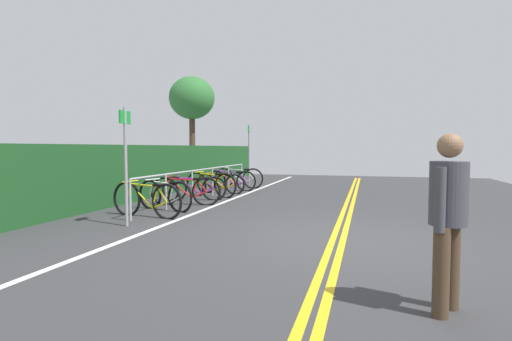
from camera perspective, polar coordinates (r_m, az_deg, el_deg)
The scene contains 18 objects.
ground_plane at distance 6.59m, azimuth 11.66°, elevation -9.82°, with size 29.40×12.06×0.05m, color #353538.
centre_line_yellow_inner at distance 6.58m, azimuth 12.37°, elevation -9.61°, with size 26.46×0.10×0.00m, color gold.
centre_line_yellow_outer at distance 6.59m, azimuth 10.96°, elevation -9.57°, with size 26.46×0.10×0.00m, color gold.
bike_lane_stripe_white at distance 7.53m, azimuth -14.12°, elevation -7.98°, with size 26.46×0.12×0.00m, color white.
bike_rack at distance 11.50m, azimuth -7.61°, elevation -0.84°, with size 7.31×0.05×0.86m.
bicycle_0 at distance 8.71m, azimuth -15.42°, elevation -4.04°, with size 0.50×1.83×0.78m.
bicycle_1 at distance 9.51m, azimuth -12.93°, elevation -3.49°, with size 0.60×1.64×0.75m.
bicycle_2 at distance 10.30m, azimuth -10.06°, elevation -2.90°, with size 0.53×1.80×0.77m.
bicycle_3 at distance 11.18m, azimuth -8.80°, elevation -2.53°, with size 0.64×1.73×0.72m.
bicycle_4 at distance 11.91m, azimuth -6.50°, elevation -2.02°, with size 0.57×1.78×0.77m.
bicycle_5 at distance 12.76m, azimuth -5.11°, elevation -1.86°, with size 0.46×1.66×0.68m.
bicycle_6 at distance 13.58m, azimuth -3.60°, elevation -1.44°, with size 0.46×1.80×0.73m.
bicycle_7 at distance 14.44m, azimuth -2.53°, elevation -1.08°, with size 0.46×1.85×0.77m.
pedestrian at distance 3.87m, azimuth 25.80°, elevation -5.31°, with size 0.44×0.32×1.59m.
sign_post_near at distance 7.73m, azimuth -18.18°, elevation 2.13°, with size 0.36×0.06×2.20m.
sign_post_far at distance 15.58m, azimuth -1.00°, elevation 3.11°, with size 0.36×0.07×2.35m.
hedge_backdrop at distance 13.70m, azimuth -12.78°, elevation 0.31°, with size 16.26×1.00×1.54m, color #1C4C21.
tree_mid at distance 19.45m, azimuth -9.16°, elevation 10.06°, with size 2.15×2.15×4.83m.
Camera 1 is at (-6.40, -0.43, 1.46)m, focal length 27.94 mm.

